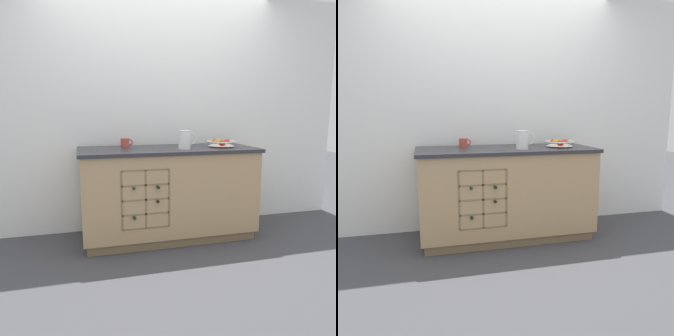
% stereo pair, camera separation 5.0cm
% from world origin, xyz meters
% --- Properties ---
extents(ground_plane, '(14.00, 14.00, 0.00)m').
position_xyz_m(ground_plane, '(0.00, 0.00, 0.00)').
color(ground_plane, '#424247').
extents(back_wall, '(4.40, 0.06, 2.55)m').
position_xyz_m(back_wall, '(0.00, 0.40, 1.27)').
color(back_wall, white).
rests_on(back_wall, ground_plane).
extents(kitchen_island, '(1.75, 0.73, 0.92)m').
position_xyz_m(kitchen_island, '(-0.00, -0.00, 0.47)').
color(kitchen_island, olive).
rests_on(kitchen_island, ground_plane).
extents(fruit_bowl, '(0.30, 0.30, 0.09)m').
position_xyz_m(fruit_bowl, '(0.55, -0.03, 0.96)').
color(fruit_bowl, silver).
rests_on(fruit_bowl, kitchen_island).
extents(white_pitcher, '(0.18, 0.12, 0.18)m').
position_xyz_m(white_pitcher, '(0.13, -0.15, 1.01)').
color(white_pitcher, white).
rests_on(white_pitcher, kitchen_island).
extents(ceramic_mug, '(0.12, 0.09, 0.09)m').
position_xyz_m(ceramic_mug, '(-0.39, 0.21, 0.96)').
color(ceramic_mug, '#B7473D').
rests_on(ceramic_mug, kitchen_island).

